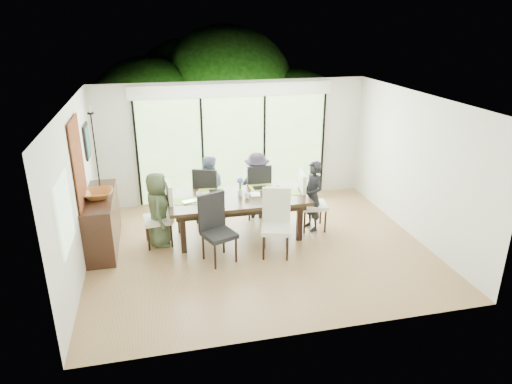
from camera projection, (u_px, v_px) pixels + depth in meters
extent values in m
cube|color=brown|center=(259.00, 248.00, 8.37)|extent=(6.00, 5.00, 0.01)
cube|color=white|center=(259.00, 99.00, 7.39)|extent=(6.00, 5.00, 0.01)
cube|color=silver|center=(233.00, 142.00, 10.16)|extent=(6.00, 0.02, 2.70)
cube|color=beige|center=(306.00, 244.00, 5.60)|extent=(6.00, 0.02, 2.70)
cube|color=silver|center=(75.00, 192.00, 7.25)|extent=(0.02, 5.00, 2.70)
cube|color=silver|center=(416.00, 166.00, 8.51)|extent=(0.02, 5.00, 2.70)
cube|color=#598C3F|center=(234.00, 149.00, 10.18)|extent=(4.20, 0.02, 2.30)
cube|color=white|center=(233.00, 90.00, 9.71)|extent=(4.40, 0.06, 0.28)
cube|color=black|center=(137.00, 155.00, 9.73)|extent=(0.05, 0.04, 2.30)
cube|color=black|center=(203.00, 151.00, 10.03)|extent=(0.05, 0.04, 2.30)
cube|color=black|center=(264.00, 147.00, 10.32)|extent=(0.05, 0.04, 2.30)
cube|color=black|center=(323.00, 144.00, 10.61)|extent=(0.05, 0.04, 2.30)
cube|color=#8CAD7F|center=(65.00, 213.00, 6.12)|extent=(0.02, 0.90, 1.00)
cube|color=brown|center=(228.00, 187.00, 11.48)|extent=(6.00, 1.80, 0.10)
cube|color=#563225|center=(223.00, 155.00, 11.99)|extent=(6.00, 0.08, 0.06)
sphere|color=#14380F|center=(149.00, 117.00, 12.20)|extent=(3.20, 3.20, 3.20)
sphere|color=#14380F|center=(226.00, 97.00, 13.08)|extent=(4.00, 4.00, 4.00)
sphere|color=#14380F|center=(294.00, 119.00, 12.92)|extent=(2.80, 2.80, 2.80)
sphere|color=#14380F|center=(190.00, 101.00, 13.57)|extent=(3.60, 3.60, 3.60)
cube|color=black|center=(238.00, 198.00, 8.54)|extent=(2.59, 1.19, 0.06)
cube|color=black|center=(238.00, 203.00, 8.57)|extent=(2.38, 0.97, 0.11)
cube|color=black|center=(183.00, 233.00, 8.07)|extent=(0.10, 0.10, 0.75)
cube|color=black|center=(299.00, 222.00, 8.52)|extent=(0.10, 0.10, 0.75)
cube|color=black|center=(180.00, 214.00, 8.85)|extent=(0.10, 0.10, 0.75)
cube|color=black|center=(286.00, 205.00, 9.30)|extent=(0.10, 0.10, 0.75)
imported|color=#404D33|center=(158.00, 209.00, 8.26)|extent=(0.45, 0.67, 1.39)
imported|color=black|center=(313.00, 196.00, 8.88)|extent=(0.54, 0.72, 1.39)
imported|color=slate|center=(209.00, 189.00, 9.23)|extent=(0.69, 0.48, 1.39)
imported|color=#2A2132|center=(257.00, 185.00, 9.44)|extent=(0.73, 0.54, 1.39)
cube|color=#6FA53B|center=(187.00, 201.00, 8.33)|extent=(0.48, 0.35, 0.01)
cube|color=#7BA53B|center=(287.00, 193.00, 8.72)|extent=(0.48, 0.35, 0.01)
cube|color=#A7BC43|center=(211.00, 191.00, 8.80)|extent=(0.48, 0.35, 0.01)
cube|color=#9DB03F|center=(262.00, 187.00, 9.01)|extent=(0.48, 0.35, 0.01)
cube|color=white|center=(211.00, 205.00, 8.14)|extent=(0.48, 0.35, 0.01)
cube|color=black|center=(217.00, 191.00, 8.77)|extent=(0.28, 0.19, 0.01)
cube|color=black|center=(260.00, 188.00, 8.95)|extent=(0.26, 0.18, 0.01)
cube|color=white|center=(275.00, 195.00, 8.63)|extent=(0.32, 0.24, 0.00)
cube|color=white|center=(211.00, 204.00, 8.13)|extent=(0.28, 0.28, 0.03)
cube|color=#C06D16|center=(211.00, 203.00, 8.13)|extent=(0.22, 0.22, 0.02)
cylinder|color=silver|center=(240.00, 192.00, 8.56)|extent=(0.09, 0.09, 0.13)
cylinder|color=#337226|center=(240.00, 186.00, 8.51)|extent=(0.04, 0.04, 0.17)
sphere|color=#5054C9|center=(240.00, 180.00, 8.48)|extent=(0.12, 0.12, 0.12)
imported|color=silver|center=(193.00, 202.00, 8.25)|extent=(0.41, 0.33, 0.03)
imported|color=white|center=(200.00, 194.00, 8.50)|extent=(0.19, 0.19, 0.10)
imported|color=white|center=(247.00, 196.00, 8.45)|extent=(0.15, 0.15, 0.10)
imported|color=white|center=(278.00, 189.00, 8.77)|extent=(0.17, 0.17, 0.10)
imported|color=white|center=(251.00, 194.00, 8.62)|extent=(0.21, 0.27, 0.02)
cube|color=black|center=(102.00, 221.00, 8.26)|extent=(0.50, 1.77, 0.99)
imported|color=#91541F|center=(98.00, 194.00, 7.97)|extent=(0.53, 0.53, 0.13)
cylinder|color=black|center=(100.00, 188.00, 8.39)|extent=(0.11, 0.11, 0.04)
cylinder|color=black|center=(96.00, 151.00, 8.14)|extent=(0.03, 0.03, 1.38)
cylinder|color=black|center=(91.00, 113.00, 7.90)|extent=(0.11, 0.11, 0.03)
cylinder|color=silver|center=(90.00, 109.00, 7.88)|extent=(0.04, 0.04, 0.11)
cube|color=#903715|center=(78.00, 164.00, 7.50)|extent=(0.02, 1.00, 1.50)
cube|color=black|center=(87.00, 141.00, 8.66)|extent=(0.03, 0.55, 0.65)
cube|color=#164348|center=(88.00, 141.00, 8.67)|extent=(0.01, 0.45, 0.55)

